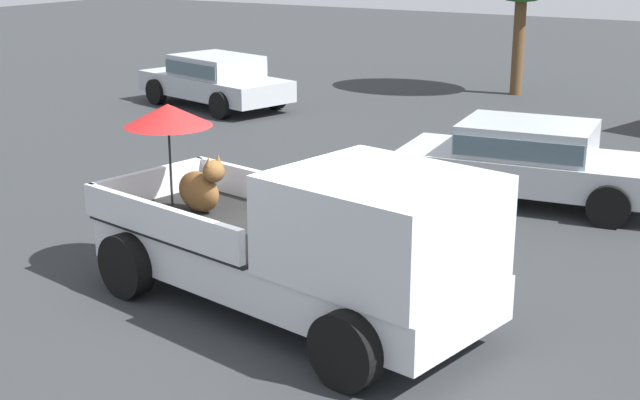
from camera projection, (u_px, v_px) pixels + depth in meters
ground_plane at (286, 310)px, 10.61m from camera, size 80.00×80.00×0.00m
pickup_truck_main at (312, 241)px, 10.07m from camera, size 5.31×2.99×2.25m
parked_sedan_near at (215, 78)px, 22.81m from camera, size 4.61×2.79×1.33m
parked_sedan_far at (530, 158)px, 14.69m from camera, size 4.48×2.37×1.33m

